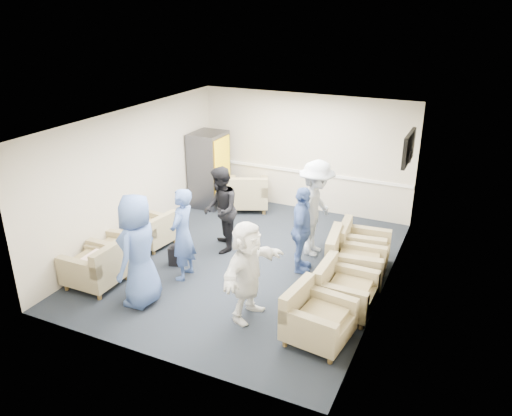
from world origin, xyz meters
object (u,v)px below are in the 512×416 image
at_px(armchair_left_mid, 119,253).
at_px(person_back_left, 221,210).
at_px(person_back_right, 316,209).
at_px(person_mid_right, 302,230).
at_px(armchair_corner, 248,194).
at_px(armchair_right_near, 315,320).
at_px(person_front_right, 248,271).
at_px(armchair_right_midnear, 342,292).
at_px(armchair_left_far, 154,232).
at_px(armchair_right_far, 360,250).
at_px(armchair_right_midfar, 352,262).
at_px(vending_machine, 209,169).
at_px(person_front_left, 138,251).
at_px(person_mid_left, 183,234).
at_px(armchair_left_near, 98,268).

distance_m(armchair_left_mid, person_back_left, 2.04).
relative_size(person_back_right, person_mid_right, 1.17).
bearing_deg(armchair_corner, armchair_right_near, 102.41).
bearing_deg(person_front_right, armchair_right_midnear, -51.58).
distance_m(armchair_left_far, person_mid_right, 3.06).
distance_m(armchair_left_far, armchair_right_far, 4.04).
height_order(armchair_right_midfar, vending_machine, vending_machine).
relative_size(person_front_left, person_mid_left, 1.12).
xyz_separation_m(armchair_left_far, person_front_left, (1.04, -1.78, 0.63)).
distance_m(armchair_corner, person_front_left, 4.34).
bearing_deg(armchair_left_far, armchair_right_midnear, 88.03).
relative_size(person_front_left, person_back_right, 0.99).
distance_m(armchair_right_midnear, armchair_right_midfar, 0.95).
relative_size(armchair_left_mid, person_front_right, 0.54).
distance_m(armchair_right_midnear, person_back_right, 2.07).
bearing_deg(armchair_right_midfar, person_mid_right, 81.93).
bearing_deg(armchair_right_midnear, armchair_right_near, 171.30).
xyz_separation_m(person_mid_left, person_back_right, (1.79, 1.83, 0.11)).
distance_m(armchair_left_near, person_front_left, 1.15).
height_order(armchair_right_far, person_back_right, person_back_right).
distance_m(armchair_left_mid, armchair_corner, 3.66).
distance_m(person_front_left, person_back_left, 2.20).
bearing_deg(armchair_left_far, person_back_right, 116.11).
height_order(armchair_right_near, armchair_corner, armchair_corner).
relative_size(person_front_left, person_back_left, 1.10).
bearing_deg(armchair_right_midnear, armchair_left_near, 105.12).
height_order(armchair_left_far, armchair_right_midnear, armchair_right_midnear).
distance_m(vending_machine, person_back_right, 3.39).
relative_size(vending_machine, person_mid_right, 1.11).
xyz_separation_m(vending_machine, person_mid_left, (1.31, -3.21, -0.06)).
xyz_separation_m(armchair_right_midfar, armchair_corner, (-3.07, 2.24, -0.01)).
distance_m(armchair_right_midnear, person_mid_left, 2.87).
xyz_separation_m(armchair_left_near, person_mid_left, (1.17, 0.87, 0.48)).
xyz_separation_m(armchair_right_midnear, person_mid_right, (-1.04, 0.95, 0.46)).
bearing_deg(armchair_right_near, armchair_right_midfar, 5.49).
xyz_separation_m(armchair_right_near, person_back_left, (-2.59, 1.97, 0.50)).
height_order(armchair_right_midnear, person_back_right, person_back_right).
xyz_separation_m(vending_machine, person_front_right, (2.85, -3.82, -0.09)).
bearing_deg(vending_machine, armchair_left_mid, -89.20).
bearing_deg(person_front_right, armchair_left_mid, 89.83).
xyz_separation_m(armchair_right_midnear, person_front_right, (-1.28, -0.76, 0.46)).
relative_size(armchair_corner, person_front_right, 0.77).
height_order(person_mid_left, person_back_left, person_back_left).
bearing_deg(armchair_left_far, person_mid_right, 102.69).
bearing_deg(person_mid_right, armchair_right_near, -167.45).
xyz_separation_m(armchair_left_mid, armchair_right_near, (3.93, -0.53, 0.03)).
bearing_deg(person_front_left, armchair_corner, 175.62).
bearing_deg(armchair_right_midfar, armchair_left_near, 108.90).
bearing_deg(armchair_left_far, armchair_right_midfar, 101.36).
bearing_deg(vending_machine, person_back_left, -55.09).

